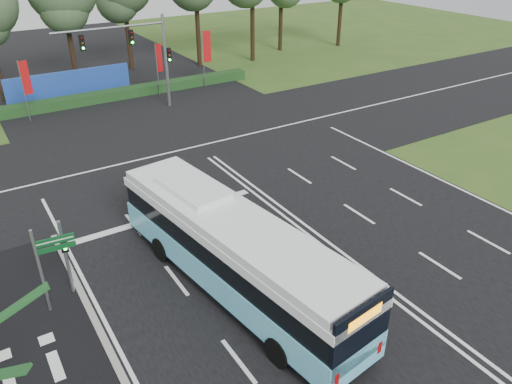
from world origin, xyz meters
The scene contains 13 objects.
ground centered at (0.00, 0.00, 0.00)m, with size 120.00×120.00×0.00m, color #30541C.
road_main centered at (0.00, 0.00, 0.02)m, with size 20.00×120.00×0.04m, color black.
road_cross centered at (0.00, 12.00, 0.03)m, with size 120.00×14.00×0.05m, color black.
kerb_strip centered at (-10.10, -3.00, 0.06)m, with size 0.25×18.00×0.12m, color gray.
city_bus centered at (-4.83, -1.68, 1.81)m, with size 4.21×12.77×3.60m.
pedestrian_signal centered at (-10.33, 1.48, 1.80)m, with size 0.29×0.41×3.30m.
street_sign centered at (-11.02, 0.87, 2.30)m, with size 1.41×0.20×3.61m.
banner_flag_left centered at (-7.81, 22.79, 2.92)m, with size 0.65×0.19×4.47m.
banner_flag_mid centered at (2.69, 23.83, 2.79)m, with size 0.61×0.23×4.26m.
banner_flag_right centered at (7.02, 23.71, 3.18)m, with size 0.71×0.22×4.90m.
traffic_light_gantry centered at (0.21, 20.50, 4.66)m, with size 8.41×0.28×7.00m.
hedge centered at (0.00, 24.50, 0.40)m, with size 22.00×1.20×0.80m, color #163C1A.
blue_hoarding centered at (-4.00, 27.00, 1.10)m, with size 10.00×0.30×2.20m, color #1E42A2.
Camera 1 is at (-12.42, -15.37, 12.89)m, focal length 35.00 mm.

